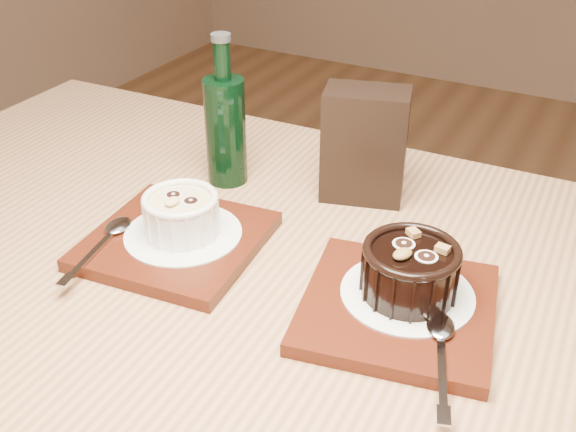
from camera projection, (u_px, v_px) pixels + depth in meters
name	position (u px, v px, depth m)	size (l,w,h in m)	color
table	(258.00, 366.00, 0.72)	(1.22, 0.83, 0.75)	#996943
tray_left	(176.00, 241.00, 0.75)	(0.18, 0.18, 0.01)	#4E1B0D
doily_left	(183.00, 233.00, 0.75)	(0.13, 0.13, 0.00)	white
ramekin_white	(181.00, 213.00, 0.73)	(0.08, 0.08, 0.05)	white
spoon_left	(102.00, 242.00, 0.73)	(0.03, 0.13, 0.01)	#B6B8BF
tray_right	(397.00, 308.00, 0.65)	(0.18, 0.18, 0.01)	#4E1B0D
doily_right	(407.00, 293.00, 0.65)	(0.13, 0.13, 0.00)	white
ramekin_dark	(410.00, 268.00, 0.64)	(0.09, 0.09, 0.06)	black
spoon_right	(442.00, 353.00, 0.58)	(0.03, 0.13, 0.01)	#B6B8BF
condiment_stand	(365.00, 145.00, 0.81)	(0.10, 0.06, 0.14)	black
green_bottle	(225.00, 127.00, 0.85)	(0.05, 0.05, 0.19)	black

